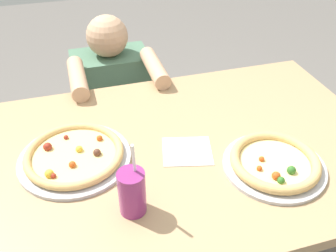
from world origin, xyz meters
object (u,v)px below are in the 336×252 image
Objects in this scene: pizza_near at (275,163)px; diner_seated at (115,112)px; drink_cup_colored at (132,192)px; pizza_far at (74,156)px.

diner_seated is (-0.37, 0.90, -0.33)m from pizza_near.
drink_cup_colored is 1.02m from diner_seated.
pizza_far is 0.38× the size of diner_seated.
diner_seated is (0.22, 0.69, -0.33)m from pizza_far.
diner_seated is at bearing 72.22° from pizza_far.
pizza_far is 0.80m from diner_seated.
drink_cup_colored is 0.25× the size of diner_seated.
pizza_near is at bearing -19.57° from pizza_far.
pizza_far is at bearing -107.78° from diner_seated.
pizza_near is at bearing -67.60° from diner_seated.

